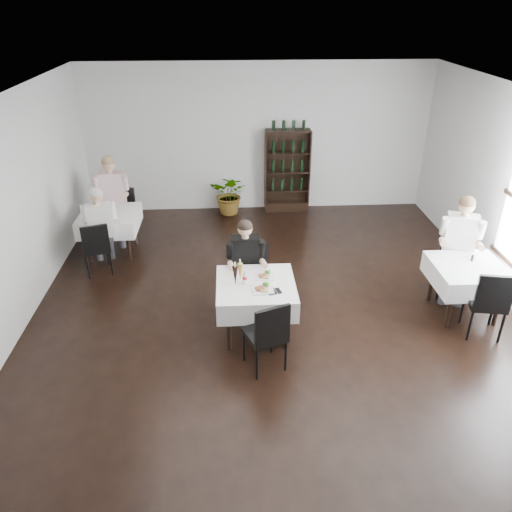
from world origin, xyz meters
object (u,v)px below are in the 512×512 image
at_px(main_table, 256,293).
at_px(diner_main, 246,261).
at_px(potted_tree, 230,194).
at_px(wine_shelf, 287,172).

relative_size(main_table, diner_main, 0.73).
bearing_deg(diner_main, potted_tree, 92.81).
bearing_deg(main_table, diner_main, 101.12).
xyz_separation_m(wine_shelf, diner_main, (-1.01, -3.77, -0.03)).
relative_size(main_table, potted_tree, 1.20).
xyz_separation_m(wine_shelf, main_table, (-0.90, -4.31, -0.23)).
bearing_deg(main_table, wine_shelf, 78.22).
height_order(wine_shelf, diner_main, wine_shelf).
height_order(potted_tree, diner_main, diner_main).
height_order(main_table, potted_tree, potted_tree).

